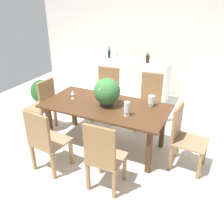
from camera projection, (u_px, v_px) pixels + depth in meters
name	position (u px, v px, depth m)	size (l,w,h in m)	color
ground_plane	(109.00, 141.00, 4.35)	(7.04, 7.04, 0.00)	silver
back_wall	(157.00, 41.00, 5.88)	(6.40, 0.10, 2.60)	silver
dining_table	(105.00, 110.00, 3.95)	(1.99, 0.98, 0.75)	#4C2D19
chair_near_left	(45.00, 139.00, 3.41)	(0.50, 0.50, 0.97)	olive
chair_near_right	(103.00, 156.00, 3.05)	(0.46, 0.45, 1.01)	olive
chair_head_end	(44.00, 103.00, 4.49)	(0.45, 0.45, 0.99)	olive
chair_foot_end	(183.00, 135.00, 3.53)	(0.51, 0.48, 0.96)	olive
chair_far_right	(150.00, 99.00, 4.60)	(0.46, 0.48, 1.04)	olive
chair_far_left	(107.00, 91.00, 4.95)	(0.51, 0.50, 1.04)	olive
flower_centerpiece	(107.00, 92.00, 3.80)	(0.41, 0.41, 0.45)	#333338
crystal_vase_left	(102.00, 92.00, 4.17)	(0.11, 0.11, 0.15)	silver
crystal_vase_center_near	(151.00, 100.00, 3.84)	(0.10, 0.10, 0.17)	silver
crystal_vase_right	(127.00, 108.00, 3.53)	(0.09, 0.09, 0.22)	silver
wine_glass	(73.00, 93.00, 4.10)	(0.06, 0.06, 0.15)	silver
kitchen_counter	(135.00, 81.00, 5.80)	(1.55, 0.53, 0.96)	silver
wine_bottle_dark	(109.00, 54.00, 5.75)	(0.06, 0.06, 0.26)	#0F1E38
wine_bottle_clear	(117.00, 55.00, 5.66)	(0.08, 0.08, 0.23)	#B2BFB7
wine_bottle_tall	(148.00, 59.00, 5.37)	(0.08, 0.08, 0.22)	black
potted_plant_floor	(42.00, 93.00, 5.49)	(0.48, 0.48, 0.63)	brown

